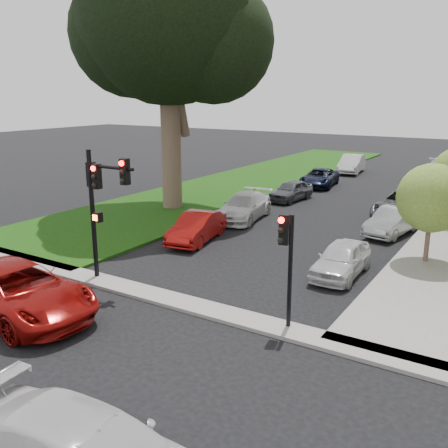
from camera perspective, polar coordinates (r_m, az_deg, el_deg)
The scene contains 17 objects.
ground at distance 15.27m, azimuth -10.15°, elevation -11.41°, with size 140.00×140.00×0.00m, color black.
grass_strip at distance 39.24m, azimuth 3.49°, elevation 5.08°, with size 8.00×44.00×0.12m, color black.
sidewalk_cross at distance 16.63m, azimuth -5.53°, elevation -8.74°, with size 60.00×1.00×0.12m, color gray.
eucalyptus at distance 29.35m, azimuth -6.59°, elevation 22.85°, with size 11.19×10.15×15.85m.
small_tree_a at distance 21.05m, azimuth 22.67°, elevation 2.75°, with size 2.71×2.71×4.06m.
traffic_signal_main at distance 18.04m, azimuth -14.05°, elevation 3.53°, with size 2.32×0.60×4.78m.
traffic_signal_secondary at distance 14.10m, azimuth 7.19°, elevation -3.00°, with size 0.47×0.38×3.45m.
car_cross_near at distance 16.67m, azimuth -22.56°, elevation -7.06°, with size 2.65×5.76×1.60m, color maroon.
car_parked_0 at distance 19.22m, azimuth 13.25°, elevation -3.91°, with size 1.52×3.78×1.29m, color silver.
car_parked_1 at distance 25.39m, azimuth 18.66°, elevation 0.26°, with size 1.37×3.92×1.29m, color #999BA0.
car_parked_2 at distance 28.81m, azimuth 19.97°, elevation 2.09°, with size 2.58×5.59×1.55m, color #3F4247.
car_parked_4 at distance 41.58m, azimuth 23.40°, elevation 5.47°, with size 2.22×5.46×1.59m, color #999BA0.
car_parked_5 at distance 22.99m, azimuth -3.12°, elevation -0.38°, with size 1.41×4.05×1.34m, color maroon.
car_parked_6 at distance 26.99m, azimuth 2.29°, elevation 2.00°, with size 1.96×4.83×1.40m, color silver.
car_parked_7 at distance 32.00m, azimuth 7.65°, elevation 3.80°, with size 1.51×3.76×1.28m, color #3F4247.
car_parked_8 at distance 37.23m, azimuth 10.85°, elevation 5.23°, with size 2.14×4.63×1.29m, color black.
car_parked_9 at distance 44.20m, azimuth 14.39°, elevation 6.67°, with size 1.62×4.65×1.53m, color silver.
Camera 1 is at (9.35, -10.05, 6.69)m, focal length 40.00 mm.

